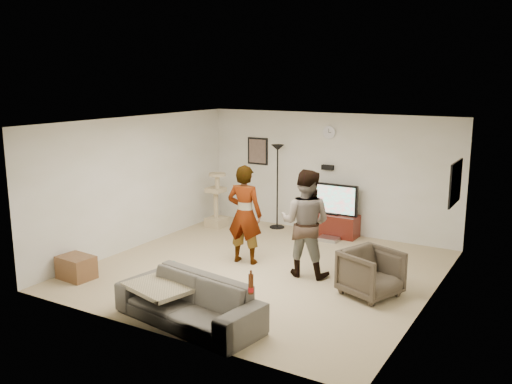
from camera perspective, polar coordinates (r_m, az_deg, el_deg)
The scene contains 24 objects.
floor at distance 9.41m, azimuth 0.73°, elevation -8.11°, with size 5.50×5.50×0.02m, color tan.
ceiling at distance 8.87m, azimuth 0.78°, elevation 7.38°, with size 5.50×5.50×0.02m, color white.
wall_back at distance 11.48m, azimuth 7.57°, elevation 1.96°, with size 5.50×0.04×2.50m, color beige.
wall_front at distance 6.88m, azimuth -10.71°, elevation -4.85°, with size 5.50×0.04×2.50m, color beige.
wall_left at distance 10.66m, azimuth -12.20°, elevation 1.03°, with size 0.04×5.50×2.50m, color beige.
wall_right at distance 8.09m, azimuth 17.94°, elevation -2.70°, with size 0.04×5.50×2.50m, color beige.
wall_clock at distance 11.34m, azimuth 7.63°, elevation 6.17°, with size 0.26×0.26×0.04m, color white.
wall_speaker at distance 11.41m, azimuth 7.47°, elevation 2.56°, with size 0.25×0.10×0.10m, color black.
picture_back at distance 12.16m, azimuth 0.17°, elevation 4.28°, with size 0.42×0.03×0.52m, color brown.
picture_right at distance 9.58m, azimuth 20.04°, elevation 0.89°, with size 0.03×0.78×0.62m, color #DACA65.
tv_stand at distance 11.40m, azimuth 7.90°, elevation -3.39°, with size 1.09×0.45×0.45m, color #44140D.
console_box at distance 11.07m, azimuth 7.57°, elevation -4.88°, with size 0.40×0.30×0.07m, color #B6B7C3.
tv at distance 11.27m, azimuth 7.98°, elevation -0.73°, with size 1.07×0.08×0.63m, color black.
tv_screen at distance 11.23m, azimuth 7.89°, elevation -0.77°, with size 0.98×0.01×0.56m, color #22CEA6.
floor_lamp at distance 11.73m, azimuth 2.24°, elevation 0.53°, with size 0.32×0.32×1.80m, color black.
cat_tree at distance 11.89m, azimuth -4.21°, elevation -0.80°, with size 0.39×0.39×1.21m, color tan.
person_left at distance 9.51m, azimuth -1.19°, elevation -2.35°, with size 0.63×0.42×1.74m, color #969696.
person_right at distance 8.94m, azimuth 5.16°, elevation -3.23°, with size 0.86×0.67×1.77m, color #30569C.
sofa at distance 7.42m, azimuth -7.05°, elevation -11.22°, with size 2.10×0.82×0.61m, color #4F4C46.
throw_blanket at distance 7.66m, azimuth -9.92°, elevation -9.70°, with size 0.90×0.70×0.06m, color tan.
beer_bottle at distance 6.75m, azimuth -0.53°, elevation -9.57°, with size 0.06×0.06×0.25m, color #491F08.
armchair at distance 8.39m, azimuth 11.89°, elevation -8.27°, with size 0.75×0.77×0.70m, color #3D352A.
side_table at distance 9.40m, azimuth -18.21°, elevation -7.47°, with size 0.56×0.42×0.37m, color brown.
toy_ball at distance 9.66m, azimuth -8.60°, elevation -7.36°, with size 0.09×0.09×0.09m, color #01846F.
Camera 1 is at (4.38, -7.68, 3.20)m, focal length 38.39 mm.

